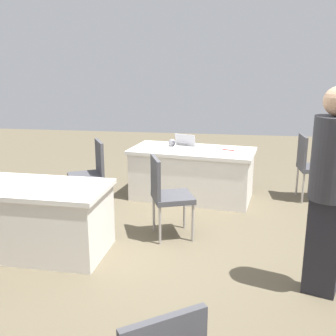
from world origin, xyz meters
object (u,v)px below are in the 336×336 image
Objects in this scene: chair_tucked_right at (167,192)px; yarn_ball at (172,143)px; chair_tucked_left at (91,171)px; chair_near_front at (310,163)px; scissors_red at (228,150)px; person_attendee_browsing at (330,183)px; table_mid_right at (30,218)px; table_foreground at (192,174)px; laptop_silver at (182,146)px.

yarn_ball is (0.16, -1.59, 0.25)m from chair_tucked_right.
chair_tucked_left is 8.72× the size of yarn_ball.
chair_near_front is 1.21m from scissors_red.
chair_near_front is at bearing -179.63° from yarn_ball.
scissors_red is at bearing -85.16° from chair_near_front.
person_attendee_browsing is 16.49× the size of yarn_ball.
table_foreground is at bearing -128.01° from table_mid_right.
yarn_ball is (1.68, -2.56, -0.22)m from person_attendee_browsing.
laptop_silver reaches higher than scissors_red.
table_foreground is 10.52× the size of scissors_red.
yarn_ball is (0.18, -0.17, 0.02)m from laptop_silver.
laptop_silver is at bearing -125.34° from table_mid_right.
chair_tucked_left is (-0.25, -1.29, 0.18)m from table_mid_right.
yarn_ball is at bearing -26.39° from laptop_silver.
table_foreground is at bearing -159.21° from scissors_red.
table_foreground is 1.50m from chair_tucked_left.
table_foreground and table_mid_right have the same top height.
laptop_silver is (-1.41, -1.99, 0.41)m from table_mid_right.
yarn_ball is at bearing -27.53° from table_foreground.
yarn_ball is 0.86m from scissors_red.
chair_tucked_right is (-1.39, -0.57, 0.18)m from table_mid_right.
scissors_red is (-0.67, -0.01, -0.04)m from laptop_silver.
yarn_ball reaches higher than table_foreground.
yarn_ball is at bearing -76.91° from chair_tucked_left.
chair_tucked_right reaches higher than table_mid_right.
laptop_silver is at bearing 158.52° from chair_tucked_right.
chair_tucked_left reaches higher than chair_tucked_right.
chair_tucked_left is 5.33× the size of scissors_red.
chair_tucked_left is at bearing 168.57° from person_attendee_browsing.
table_foreground is at bearing 152.69° from chair_tucked_right.
yarn_ball is (0.32, -0.17, 0.42)m from table_foreground.
chair_tucked_left is 0.53× the size of person_attendee_browsing.
chair_near_front is 2.46× the size of laptop_silver.
scissors_red is at bearing 130.11° from person_attendee_browsing.
chair_near_front reaches higher than scissors_red.
table_mid_right is at bearing 140.68° from chair_tucked_left.
table_foreground is at bearing -87.54° from chair_near_front.
chair_near_front is 2.04m from yarn_ball.
person_attendee_browsing is at bearing 119.50° from table_foreground.
chair_tucked_right is at bearing -150.48° from chair_tucked_left.
person_attendee_browsing is (-2.67, 1.69, 0.47)m from chair_tucked_left.
table_foreground is 0.43m from laptop_silver.
chair_tucked_left is at bearing -142.70° from chair_tucked_right.
table_mid_right is 1.81× the size of chair_tucked_right.
yarn_ball is at bearing 165.00° from chair_tucked_right.
chair_tucked_right is (-1.15, 0.72, -0.00)m from chair_tucked_left.
chair_tucked_right is at bearing -157.67° from table_mid_right.
chair_near_front is 1.87m from laptop_silver.
person_attendee_browsing is (-1.52, 0.97, 0.47)m from chair_tucked_right.
table_foreground is at bearing -161.99° from laptop_silver.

